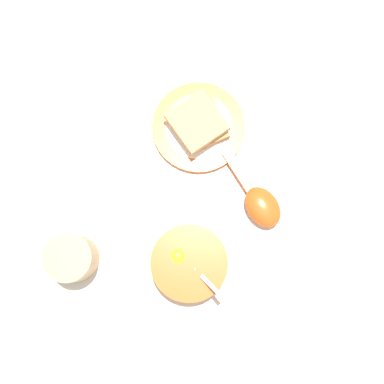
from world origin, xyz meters
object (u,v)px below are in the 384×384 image
object	(u,v)px
toast_plate	(197,127)
egg_bowl	(187,263)
soup_spoon	(257,202)
drinking_cup	(69,257)
toast_sandwich	(197,122)

from	to	relation	value
toast_plate	egg_bowl	bearing A→B (deg)	8.77
egg_bowl	soup_spoon	world-z (taller)	egg_bowl
drinking_cup	soup_spoon	bearing A→B (deg)	119.58
soup_spoon	drinking_cup	xyz separation A→B (m)	(0.17, -0.30, 0.02)
drinking_cup	toast_sandwich	bearing A→B (deg)	150.81
toast_sandwich	soup_spoon	distance (m)	0.18
soup_spoon	drinking_cup	bearing A→B (deg)	-60.42
egg_bowl	toast_sandwich	xyz separation A→B (m)	(-0.25, -0.04, 0.00)
egg_bowl	toast_plate	distance (m)	0.25
soup_spoon	drinking_cup	distance (m)	0.35
egg_bowl	drinking_cup	xyz separation A→B (m)	(0.04, -0.20, 0.01)
toast_plate	soup_spoon	bearing A→B (deg)	49.94
egg_bowl	toast_sandwich	size ratio (longest dim) A/B	1.07
egg_bowl	toast_sandwich	world-z (taller)	egg_bowl
toast_plate	soup_spoon	distance (m)	0.18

